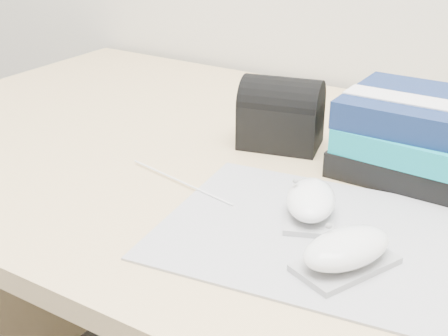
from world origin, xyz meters
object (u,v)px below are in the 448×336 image
Objects in this scene: mouse_front at (347,251)px; pouch at (281,113)px; desk at (345,296)px; book_stack at (427,138)px; mouse_rear at (311,202)px.

mouse_front is 0.92× the size of pouch.
desk is 0.38m from mouse_front.
book_stack is (0.09, 0.02, 0.29)m from desk.
mouse_rear is (0.01, -0.19, 0.26)m from desk.
book_stack reaches higher than pouch.
mouse_front reaches higher than mouse_rear.
mouse_rear is 0.51× the size of book_stack.
mouse_rear is 0.96× the size of mouse_front.
pouch is at bearing 178.60° from desk.
book_stack is at bearing 12.07° from desk.
pouch reaches higher than desk.
desk is 0.32m from mouse_rear.
mouse_front is at bearing -45.76° from mouse_rear.
pouch is at bearing 126.70° from mouse_rear.
mouse_rear is 0.11m from mouse_front.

